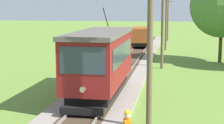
% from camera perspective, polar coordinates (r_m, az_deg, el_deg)
% --- Properties ---
extents(red_tram, '(2.60, 8.54, 4.79)m').
position_cam_1_polar(red_tram, '(19.94, -1.85, 0.27)').
color(red_tram, maroon).
rests_on(red_tram, rail_right).
extents(freight_car, '(2.40, 5.20, 2.31)m').
position_cam_1_polar(freight_car, '(44.66, 4.65, 4.13)').
color(freight_car, '#93471E').
rests_on(freight_car, rail_right).
extents(utility_pole_near_tram, '(1.40, 0.35, 7.81)m').
position_cam_1_polar(utility_pole_near_tram, '(14.40, 6.09, 4.19)').
color(utility_pole_near_tram, brown).
rests_on(utility_pole_near_tram, ground).
extents(utility_pole_mid, '(1.40, 0.56, 7.99)m').
position_cam_1_polar(utility_pole_mid, '(29.95, 8.08, 6.68)').
color(utility_pole_mid, brown).
rests_on(utility_pole_mid, ground).
extents(utility_pole_far, '(1.40, 0.59, 8.14)m').
position_cam_1_polar(utility_pole_far, '(43.61, 8.65, 7.39)').
color(utility_pole_far, brown).
rests_on(utility_pole_far, ground).
extents(utility_pole_distant, '(1.40, 0.25, 6.82)m').
position_cam_1_polar(utility_pole_distant, '(55.76, 8.91, 6.98)').
color(utility_pole_distant, brown).
rests_on(utility_pole_distant, ground).
extents(gravel_pile, '(2.80, 2.80, 1.03)m').
position_cam_1_polar(gravel_pile, '(42.06, -2.87, 2.44)').
color(gravel_pile, gray).
rests_on(gravel_pile, ground).
extents(tree_left_far, '(5.87, 5.87, 8.20)m').
position_cam_1_polar(tree_left_far, '(34.57, 17.17, 8.58)').
color(tree_left_far, '#4C3823').
rests_on(tree_left_far, ground).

